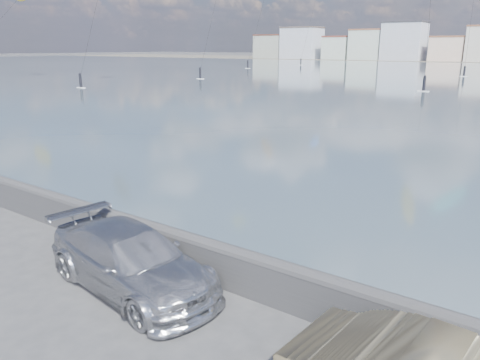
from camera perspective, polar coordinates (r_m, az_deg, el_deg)
name	(u,v)px	position (r m, az deg, el deg)	size (l,w,h in m)	color
ground	(89,317)	(10.60, -17.98, -15.59)	(700.00, 700.00, 0.00)	#333335
seawall	(177,247)	(11.88, -7.68, -8.16)	(400.00, 0.36, 1.08)	#28282B
car_silver	(131,260)	(11.11, -13.14, -9.46)	(2.00, 4.93, 1.43)	#B3B5BB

